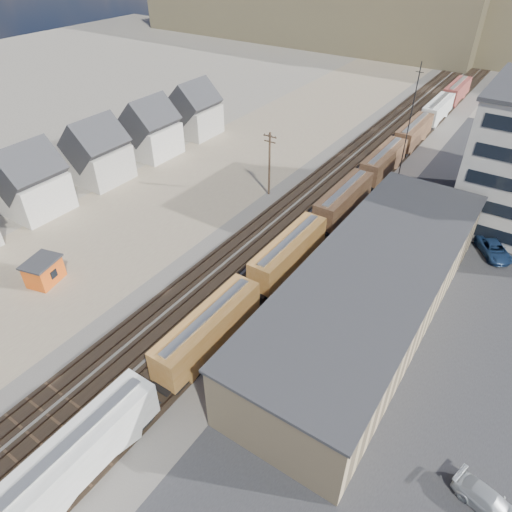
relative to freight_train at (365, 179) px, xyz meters
The scene contains 15 objects.
ground 50.05m from the freight_train, 94.36° to the right, with size 300.00×300.00×0.00m, color #6B6356.
ballast_bed 4.70m from the freight_train, behind, with size 18.00×200.00×0.06m, color #4C4742.
dirt_yard 25.90m from the freight_train, 157.57° to the right, with size 24.00×180.00×0.03m, color #7E6956.
asphalt_lot 23.64m from the freight_train, 39.16° to the right, with size 26.00×120.00×0.04m, color #232326.
rail_tracks 5.11m from the freight_train, behind, with size 11.40×200.00×0.24m.
freight_train is the anchor object (origin of this frame).
warehouse 27.24m from the freight_train, 65.75° to the right, with size 12.40×40.40×7.25m.
utility_pole_north 14.79m from the freight_train, 147.54° to the right, with size 2.20×0.32×10.00m.
radio_mast 12.18m from the freight_train, 77.80° to the left, with size 1.20×0.16×18.00m.
townhouse_row 45.25m from the freight_train, 146.71° to the right, with size 8.15×68.16×10.47m.
hills_north 118.69m from the freight_train, 91.76° to the left, with size 265.00×80.00×32.00m.
maintenance_shed 46.41m from the freight_train, 119.25° to the right, with size 4.11×4.79×3.03m.
parked_car_red 43.48m from the freight_train, 75.18° to the right, with size 1.98×4.92×1.67m, color #B22210.
parked_car_silver 46.89m from the freight_train, 55.89° to the right, with size 2.13×5.25×1.52m, color #9DA0A4.
parked_car_blue 20.84m from the freight_train, 15.16° to the right, with size 2.81×6.09×1.69m, color navy.
Camera 1 is at (24.91, -11.45, 34.57)m, focal length 32.00 mm.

